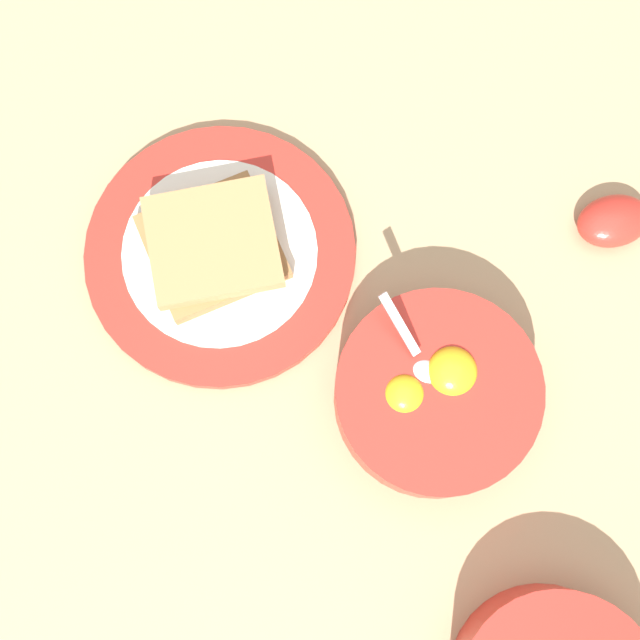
# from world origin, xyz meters

# --- Properties ---
(ground_plane) EXTENTS (3.00, 3.00, 0.00)m
(ground_plane) POSITION_xyz_m (0.00, 0.00, 0.00)
(ground_plane) COLOR tan
(egg_bowl) EXTENTS (0.16, 0.16, 0.08)m
(egg_bowl) POSITION_xyz_m (-0.05, 0.05, 0.03)
(egg_bowl) COLOR red
(egg_bowl) RESTS_ON ground_plane
(toast_plate) EXTENTS (0.23, 0.23, 0.01)m
(toast_plate) POSITION_xyz_m (0.16, 0.00, 0.01)
(toast_plate) COLOR red
(toast_plate) RESTS_ON ground_plane
(toast_sandwich) EXTENTS (0.14, 0.14, 0.03)m
(toast_sandwich) POSITION_xyz_m (0.16, 0.00, 0.03)
(toast_sandwich) COLOR #9E7042
(toast_sandwich) RESTS_ON toast_plate
(soup_spoon) EXTENTS (0.14, 0.11, 0.03)m
(soup_spoon) POSITION_xyz_m (-0.16, -0.15, 0.01)
(soup_spoon) COLOR red
(soup_spoon) RESTS_ON ground_plane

